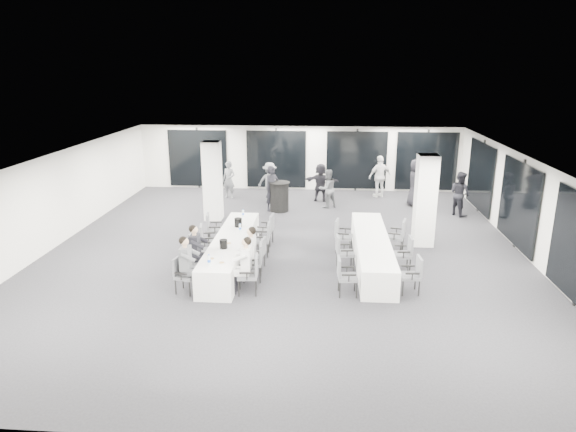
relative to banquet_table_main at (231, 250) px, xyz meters
name	(u,v)px	position (x,y,z in m)	size (l,w,h in m)	color
room	(316,198)	(2.29, 2.09, 1.01)	(14.04, 16.04, 2.84)	#222327
column_left	(213,181)	(-1.40, 4.18, 1.02)	(0.60, 0.60, 2.80)	white
column_right	(425,201)	(5.60, 1.98, 1.02)	(0.60, 0.60, 2.80)	white
banquet_table_main	(231,250)	(0.00, 0.00, 0.00)	(0.90, 5.00, 0.75)	silver
banquet_table_side	(372,250)	(3.91, 0.29, 0.00)	(0.90, 5.00, 0.75)	silver
cocktail_table	(279,196)	(0.85, 5.42, 0.19)	(0.80, 0.80, 1.12)	black
chair_main_left_near	(183,272)	(-0.83, -1.97, 0.14)	(0.54, 0.57, 0.89)	#4A4B51
chair_main_left_second	(192,258)	(-0.83, -1.07, 0.15)	(0.53, 0.57, 0.92)	#4A4B51
chair_main_left_mid	(198,248)	(-0.84, -0.38, 0.19)	(0.57, 0.61, 0.99)	#4A4B51
chair_main_left_fourth	(206,238)	(-0.83, 0.55, 0.15)	(0.54, 0.58, 0.92)	#4A4B51
chair_main_left_far	(213,227)	(-0.84, 1.47, 0.19)	(0.56, 0.60, 0.99)	#4A4B51
chair_main_right_near	(251,272)	(0.83, -1.91, 0.18)	(0.53, 0.58, 0.97)	#4A4B51
chair_main_right_second	(255,259)	(0.84, -1.11, 0.19)	(0.54, 0.59, 0.99)	#4A4B51
chair_main_right_mid	(259,251)	(0.83, -0.35, 0.13)	(0.49, 0.53, 0.88)	#4A4B51
chair_main_right_fourth	(264,237)	(0.83, 0.69, 0.18)	(0.51, 0.56, 0.97)	#4A4B51
chair_main_right_far	(267,227)	(0.83, 1.62, 0.17)	(0.54, 0.58, 0.96)	#4A4B51
chair_side_left_near	(344,274)	(3.08, -1.83, 0.16)	(0.50, 0.55, 0.94)	#4A4B51
chair_side_left_mid	(343,250)	(3.08, -0.19, 0.16)	(0.53, 0.57, 0.94)	#4A4B51
chair_side_left_far	(341,234)	(3.08, 1.18, 0.18)	(0.56, 0.60, 0.97)	#4A4B51
chair_side_right_near	(413,273)	(4.74, -1.60, 0.15)	(0.50, 0.55, 0.93)	#4A4B51
chair_side_right_mid	(405,252)	(4.75, -0.19, 0.17)	(0.50, 0.55, 0.95)	#4A4B51
chair_side_right_far	(398,234)	(4.75, 1.20, 0.20)	(0.62, 0.65, 1.01)	#4A4B51
seated_guest_a	(188,261)	(-0.67, -1.99, 0.44)	(0.50, 0.38, 1.44)	#515358
seated_guest_b	(197,248)	(-0.67, -1.08, 0.44)	(0.50, 0.38, 1.44)	black
seated_guest_c	(244,262)	(0.67, -1.92, 0.44)	(0.50, 0.38, 1.44)	silver
seated_guest_d	(249,250)	(0.67, -1.12, 0.44)	(0.50, 0.38, 1.44)	silver
standing_guest_a	(272,186)	(0.58, 5.48, 0.59)	(0.71, 0.57, 1.94)	black
standing_guest_b	(327,186)	(2.66, 6.05, 0.47)	(0.82, 0.50, 1.70)	#515358
standing_guest_c	(270,179)	(0.33, 6.87, 0.52)	(1.16, 0.59, 1.79)	#515358
standing_guest_d	(380,174)	(4.84, 7.89, 0.61)	(1.16, 0.65, 1.98)	silver
standing_guest_e	(416,180)	(6.08, 6.57, 0.67)	(1.01, 0.62, 2.09)	black
standing_guest_f	(321,180)	(2.39, 7.01, 0.50)	(1.61, 0.62, 1.76)	black
standing_guest_g	(229,177)	(-1.40, 7.24, 0.50)	(0.63, 0.51, 1.74)	#515358
standing_guest_h	(460,191)	(7.49, 5.34, 0.55)	(0.89, 0.55, 1.85)	black
ice_bucket_near	(223,244)	(-0.03, -0.86, 0.49)	(0.21, 0.21, 0.23)	black
ice_bucket_far	(238,223)	(0.04, 1.01, 0.50)	(0.22, 0.22, 0.25)	black
water_bottle_a	(209,260)	(-0.15, -2.01, 0.50)	(0.08, 0.08, 0.25)	silver
water_bottle_b	(240,228)	(0.17, 0.59, 0.48)	(0.07, 0.07, 0.21)	silver
water_bottle_c	(243,213)	(0.02, 2.07, 0.48)	(0.07, 0.07, 0.21)	silver
plate_a	(212,259)	(-0.17, -1.64, 0.39)	(0.20, 0.20, 0.03)	white
plate_b	(222,263)	(0.13, -1.89, 0.39)	(0.20, 0.20, 0.03)	white
plate_c	(229,243)	(0.04, -0.50, 0.39)	(0.21, 0.21, 0.03)	white
wine_glass	(222,257)	(0.13, -1.86, 0.52)	(0.08, 0.08, 0.20)	silver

